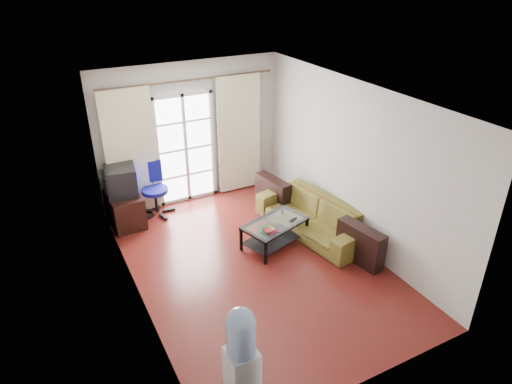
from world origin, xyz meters
The scene contains 20 objects.
floor centered at (0.00, 0.00, 0.00)m, with size 5.20×5.20×0.00m, color maroon.
ceiling centered at (0.00, 0.00, 2.70)m, with size 5.20×5.20×0.00m, color white.
wall_back centered at (0.00, 2.60, 1.35)m, with size 3.60×0.02×2.70m, color #B5B3AC.
wall_front centered at (0.00, -2.60, 1.35)m, with size 3.60×0.02×2.70m, color #B5B3AC.
wall_left centered at (-1.80, 0.00, 1.35)m, with size 0.02×5.20×2.70m, color #B5B3AC.
wall_right centered at (1.80, 0.00, 1.35)m, with size 0.02×5.20×2.70m, color #B5B3AC.
french_door centered at (-0.15, 2.54, 1.07)m, with size 1.16×0.06×2.15m.
curtain_rod centered at (0.00, 2.50, 2.38)m, with size 0.04×0.04×3.30m, color #4C3F2D.
curtain_left centered at (-1.20, 2.48, 1.20)m, with size 0.90×0.07×2.35m, color beige.
curtain_right centered at (0.95, 2.48, 1.20)m, with size 0.90×0.07×2.35m, color beige.
radiator centered at (0.80, 2.50, 0.33)m, with size 0.64×0.12×0.64m, color gray.
sofa centered at (1.33, 0.36, 0.32)m, with size 1.20×2.28×0.63m, color olive.
coffee_table centered at (0.55, 0.31, 0.28)m, with size 1.21×0.91×0.44m.
bowl centered at (0.31, 0.13, 0.46)m, with size 0.26×0.26×0.05m, color #2F8133.
book centered at (0.26, 0.13, 0.45)m, with size 0.19×0.25×0.02m, color red.
remote centered at (0.86, 0.23, 0.45)m, with size 0.16×0.04×0.02m, color black.
tv_stand centered at (-1.50, 2.15, 0.30)m, with size 0.54×0.81×0.59m, color black.
crt_tv centered at (-1.50, 2.20, 0.84)m, with size 0.61×0.61×0.51m.
task_chair centered at (-0.89, 2.28, 0.29)m, with size 0.74×0.74×0.99m.
water_cooler centered at (-1.35, -2.35, 0.76)m, with size 0.32×0.30×1.45m.
Camera 1 is at (-2.71, -5.26, 4.32)m, focal length 32.00 mm.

